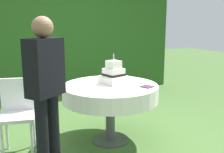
{
  "coord_description": "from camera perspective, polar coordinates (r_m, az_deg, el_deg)",
  "views": [
    {
      "loc": [
        -1.32,
        -2.95,
        1.53
      ],
      "look_at": [
        0.04,
        0.03,
        0.86
      ],
      "focal_mm": 41.68,
      "sensor_mm": 36.0,
      "label": 1
    }
  ],
  "objects": [
    {
      "name": "ground_plane",
      "position": [
        3.58,
        -0.36,
        -13.77
      ],
      "size": [
        20.0,
        20.0,
        0.0
      ],
      "primitive_type": "plane",
      "color": "#476B33"
    },
    {
      "name": "garden_chair",
      "position": [
        3.31,
        -19.95,
        -6.61
      ],
      "size": [
        0.47,
        0.47,
        0.89
      ],
      "color": "white",
      "rests_on": "ground_plane"
    },
    {
      "name": "serving_plate_near",
      "position": [
        3.03,
        -0.69,
        -3.06
      ],
      "size": [
        0.12,
        0.12,
        0.01
      ],
      "primitive_type": "cylinder",
      "color": "white",
      "rests_on": "cake_table"
    },
    {
      "name": "foliage_hedge",
      "position": [
        5.83,
        -11.42,
        7.53
      ],
      "size": [
        5.13,
        0.63,
        2.29
      ],
      "primitive_type": "cube",
      "color": "#28561E",
      "rests_on": "ground_plane"
    },
    {
      "name": "serving_plate_right",
      "position": [
        3.65,
        -4.6,
        -0.57
      ],
      "size": [
        0.12,
        0.12,
        0.01
      ],
      "primitive_type": "cylinder",
      "color": "white",
      "rests_on": "cake_table"
    },
    {
      "name": "serving_plate_left",
      "position": [
        3.06,
        -3.72,
        -2.92
      ],
      "size": [
        0.11,
        0.11,
        0.01
      ],
      "primitive_type": "cylinder",
      "color": "white",
      "rests_on": "cake_table"
    },
    {
      "name": "standing_person",
      "position": [
        2.58,
        -14.35,
        -2.34
      ],
      "size": [
        0.41,
        0.37,
        1.6
      ],
      "color": "black",
      "rests_on": "ground_plane"
    },
    {
      "name": "wedding_cake",
      "position": [
        3.38,
        0.37,
        0.32
      ],
      "size": [
        0.38,
        0.38,
        0.39
      ],
      "color": "white",
      "rests_on": "cake_table"
    },
    {
      "name": "serving_plate_far",
      "position": [
        3.63,
        4.39,
        -0.62
      ],
      "size": [
        0.14,
        0.14,
        0.01
      ],
      "primitive_type": "cylinder",
      "color": "white",
      "rests_on": "cake_table"
    },
    {
      "name": "cake_table",
      "position": [
        3.35,
        -0.37,
        -3.64
      ],
      "size": [
        1.23,
        1.23,
        0.76
      ],
      "color": "#4C4C51",
      "rests_on": "ground_plane"
    },
    {
      "name": "napkin_stack",
      "position": [
        3.23,
        7.66,
        -2.21
      ],
      "size": [
        0.17,
        0.17,
        0.01
      ],
      "primitive_type": "cube",
      "rotation": [
        0.0,
        0.0,
        0.39
      ],
      "color": "#4C2D47",
      "rests_on": "cake_table"
    }
  ]
}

